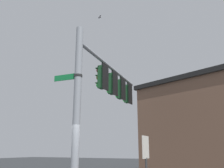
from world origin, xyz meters
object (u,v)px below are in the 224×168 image
street_name_sign (72,77)px  historical_marker (146,158)px  bird_flying (100,17)px  traffic_light_mid_inner (112,84)px  traffic_light_mid_outer (120,89)px  traffic_light_arm_end (127,94)px  traffic_light_nearest_pole (102,77)px

street_name_sign → historical_marker: street_name_sign is taller
street_name_sign → bird_flying: bearing=13.6°
traffic_light_mid_inner → traffic_light_mid_outer: size_ratio=1.00×
traffic_light_mid_outer → traffic_light_arm_end: size_ratio=1.00×
historical_marker → traffic_light_nearest_pole: bearing=67.5°
traffic_light_mid_inner → street_name_sign: size_ratio=1.11×
traffic_light_arm_end → traffic_light_mid_inner: bearing=-175.5°
traffic_light_nearest_pole → historical_marker: (-0.94, -2.28, -3.44)m
street_name_sign → bird_flying: 5.79m
traffic_light_mid_inner → traffic_light_arm_end: 2.43m
traffic_light_mid_outer → traffic_light_nearest_pole: bearing=-175.5°
traffic_light_arm_end → bird_flying: (-2.32, 0.62, 4.00)m
traffic_light_nearest_pole → street_name_sign: traffic_light_nearest_pole is taller
traffic_light_mid_inner → historical_marker: (-2.15, -2.37, -3.44)m
traffic_light_arm_end → bird_flying: bearing=165.0°
traffic_light_nearest_pole → traffic_light_arm_end: 3.64m
traffic_light_mid_inner → traffic_light_nearest_pole: bearing=-175.5°
traffic_light_mid_inner → street_name_sign: traffic_light_mid_inner is taller
traffic_light_mid_inner → bird_flying: bearing=83.1°
traffic_light_mid_outer → historical_marker: (-3.36, -2.47, -3.44)m
traffic_light_mid_outer → street_name_sign: 4.62m
traffic_light_mid_inner → traffic_light_mid_outer: same height
traffic_light_mid_outer → street_name_sign: (-4.58, -0.12, -0.56)m
traffic_light_nearest_pole → traffic_light_arm_end: same height
bird_flying → traffic_light_mid_inner: bearing=-96.9°
traffic_light_arm_end → bird_flying: 4.67m
street_name_sign → traffic_light_mid_inner: bearing=0.4°
historical_marker → traffic_light_mid_outer: bearing=36.3°
traffic_light_mid_outer → historical_marker: traffic_light_mid_outer is taller
traffic_light_mid_inner → traffic_light_arm_end: (2.42, 0.19, 0.00)m
traffic_light_mid_inner → historical_marker: traffic_light_mid_inner is taller
traffic_light_nearest_pole → traffic_light_arm_end: (3.63, 0.29, 0.00)m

